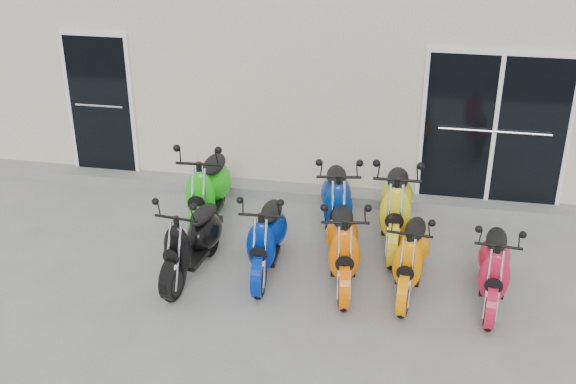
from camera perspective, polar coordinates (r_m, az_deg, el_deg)
name	(u,v)px	position (r m, az deg, el deg)	size (l,w,h in m)	color
ground	(279,267)	(9.03, -0.72, -5.91)	(80.00, 80.00, 0.00)	gray
building	(337,41)	(13.21, 3.86, 11.82)	(14.00, 6.00, 3.20)	beige
front_step	(306,193)	(10.74, 1.43, -0.06)	(14.00, 0.40, 0.15)	gray
door_left	(100,101)	(11.36, -14.62, 6.99)	(1.07, 0.08, 2.22)	black
door_right	(495,126)	(10.36, 16.03, 5.05)	(2.02, 0.08, 2.22)	black
scooter_front_black	(192,232)	(8.63, -7.63, -3.17)	(0.59, 1.62, 1.20)	black
scooter_front_blue	(267,229)	(8.63, -1.69, -2.93)	(0.59, 1.62, 1.20)	#002293
scooter_front_orange_a	(343,236)	(8.45, 4.39, -3.50)	(0.61, 1.68, 1.24)	#FF6400
scooter_front_orange_b	(412,247)	(8.40, 9.74, -4.32)	(0.57, 1.57, 1.16)	#FF8500
scooter_front_red	(495,258)	(8.39, 16.06, -5.07)	(0.57, 1.56, 1.15)	red
scooter_back_green	(208,181)	(9.71, -6.34, 0.89)	(0.68, 1.86, 1.38)	#1BC913
scooter_back_blue	(337,192)	(9.44, 3.91, -0.03)	(0.64, 1.75, 1.29)	navy
scooter_back_yellow	(396,196)	(9.34, 8.56, -0.34)	(0.67, 1.84, 1.36)	yellow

